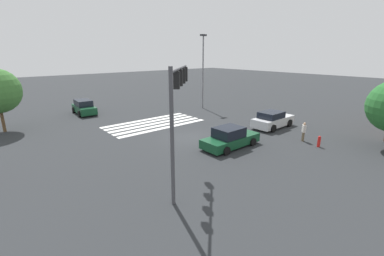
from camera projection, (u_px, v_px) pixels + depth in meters
ground_plane at (192, 138)px, 21.39m from camera, size 147.94×147.94×0.00m
crosswalk_markings at (154, 124)px, 25.73m from camera, size 9.61×4.40×0.01m
traffic_signal_mast at (178, 96)px, 12.73m from camera, size 3.92×3.92×6.32m
car_1 at (273, 120)px, 24.25m from camera, size 4.56×2.16×1.57m
car_2 at (84, 107)px, 29.66m from camera, size 2.14×4.33×1.63m
car_4 at (230, 138)px, 19.21m from camera, size 4.74×2.14×1.56m
pedestrian at (304, 131)px, 20.43m from camera, size 0.41×0.41×1.54m
street_light_pole_a at (203, 66)px, 31.54m from camera, size 0.80×0.36×8.95m
fire_hydrant at (319, 141)px, 19.29m from camera, size 0.22×0.22×0.86m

